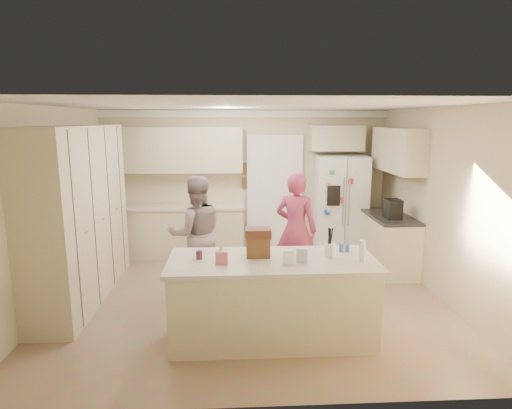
{
  "coord_description": "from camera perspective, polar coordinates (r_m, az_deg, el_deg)",
  "views": [
    {
      "loc": [
        -0.22,
        -5.56,
        2.42
      ],
      "look_at": [
        0.1,
        0.35,
        1.25
      ],
      "focal_mm": 30.0,
      "sensor_mm": 36.0,
      "label": 1
    }
  ],
  "objects": [
    {
      "name": "floor",
      "position": [
        6.07,
        -0.78,
        -12.42
      ],
      "size": [
        5.2,
        4.6,
        0.02
      ],
      "primitive_type": "cube",
      "color": "#8D6A57",
      "rests_on": "ground"
    },
    {
      "name": "ceiling",
      "position": [
        5.56,
        -0.85,
        13.15
      ],
      "size": [
        5.2,
        4.6,
        0.02
      ],
      "primitive_type": "cube",
      "color": "white",
      "rests_on": "wall_back"
    },
    {
      "name": "wall_back",
      "position": [
        7.95,
        -1.49,
        3.08
      ],
      "size": [
        5.2,
        0.02,
        2.6
      ],
      "primitive_type": "cube",
      "color": "beige",
      "rests_on": "ground"
    },
    {
      "name": "wall_front",
      "position": [
        3.44,
        0.75,
        -7.8
      ],
      "size": [
        5.2,
        0.02,
        2.6
      ],
      "primitive_type": "cube",
      "color": "beige",
      "rests_on": "ground"
    },
    {
      "name": "wall_left",
      "position": [
        6.15,
        -25.91,
        -0.44
      ],
      "size": [
        0.02,
        4.6,
        2.6
      ],
      "primitive_type": "cube",
      "color": "beige",
      "rests_on": "ground"
    },
    {
      "name": "wall_right",
      "position": [
        6.34,
        23.49,
        0.07
      ],
      "size": [
        0.02,
        4.6,
        2.6
      ],
      "primitive_type": "cube",
      "color": "beige",
      "rests_on": "ground"
    },
    {
      "name": "crown_back",
      "position": [
        7.82,
        -1.52,
        11.99
      ],
      "size": [
        5.2,
        0.08,
        0.12
      ],
      "primitive_type": "cube",
      "color": "white",
      "rests_on": "wall_back"
    },
    {
      "name": "pantry_bank",
      "position": [
        6.25,
        -22.49,
        -1.17
      ],
      "size": [
        0.6,
        2.6,
        2.35
      ],
      "primitive_type": "cube",
      "color": "beige",
      "rests_on": "floor"
    },
    {
      "name": "back_base_cab",
      "position": [
        7.87,
        -9.81,
        -3.56
      ],
      "size": [
        2.2,
        0.6,
        0.88
      ],
      "primitive_type": "cube",
      "color": "beige",
      "rests_on": "floor"
    },
    {
      "name": "back_countertop",
      "position": [
        7.75,
        -9.93,
        -0.29
      ],
      "size": [
        2.24,
        0.63,
        0.04
      ],
      "primitive_type": "cube",
      "color": "beige",
      "rests_on": "back_base_cab"
    },
    {
      "name": "back_upper_cab",
      "position": [
        7.75,
        -10.06,
        7.17
      ],
      "size": [
        2.2,
        0.35,
        0.8
      ],
      "primitive_type": "cube",
      "color": "beige",
      "rests_on": "wall_back"
    },
    {
      "name": "doorway_opening",
      "position": [
        7.99,
        2.47,
        1.31
      ],
      "size": [
        0.9,
        0.06,
        2.1
      ],
      "primitive_type": "cube",
      "color": "black",
      "rests_on": "floor"
    },
    {
      "name": "doorway_casing",
      "position": [
        7.96,
        2.5,
        1.26
      ],
      "size": [
        1.02,
        0.03,
        2.22
      ],
      "primitive_type": "cube",
      "color": "white",
      "rests_on": "floor"
    },
    {
      "name": "wall_frame_upper",
      "position": [
        7.88,
        -1.34,
        4.84
      ],
      "size": [
        0.15,
        0.02,
        0.2
      ],
      "primitive_type": "cube",
      "color": "brown",
      "rests_on": "wall_back"
    },
    {
      "name": "wall_frame_lower",
      "position": [
        7.91,
        -1.34,
        2.9
      ],
      "size": [
        0.15,
        0.02,
        0.2
      ],
      "primitive_type": "cube",
      "color": "brown",
      "rests_on": "wall_back"
    },
    {
      "name": "refrigerator",
      "position": [
        7.88,
        11.2,
        -0.15
      ],
      "size": [
        0.97,
        0.79,
        1.8
      ],
      "primitive_type": "cube",
      "rotation": [
        0.0,
        0.0,
        -0.1
      ],
      "color": "white",
      "rests_on": "floor"
    },
    {
      "name": "fridge_seam",
      "position": [
        7.55,
        11.85,
        -0.68
      ],
      "size": [
        0.02,
        0.02,
        1.78
      ],
      "primitive_type": "cube",
      "color": "gray",
      "rests_on": "refrigerator"
    },
    {
      "name": "fridge_dispenser",
      "position": [
        7.44,
        10.31,
        1.17
      ],
      "size": [
        0.22,
        0.03,
        0.35
      ],
      "primitive_type": "cube",
      "color": "black",
      "rests_on": "refrigerator"
    },
    {
      "name": "fridge_handle_l",
      "position": [
        7.49,
        11.56,
        0.42
      ],
      "size": [
        0.02,
        0.02,
        0.85
      ],
      "primitive_type": "cylinder",
      "color": "silver",
      "rests_on": "refrigerator"
    },
    {
      "name": "fridge_handle_r",
      "position": [
        7.52,
        12.29,
        0.42
      ],
      "size": [
        0.02,
        0.02,
        0.85
      ],
      "primitive_type": "cylinder",
      "color": "silver",
      "rests_on": "refrigerator"
    },
    {
      "name": "over_fridge_cab",
      "position": [
        7.91,
        10.69,
        8.68
      ],
      "size": [
        0.95,
        0.35,
        0.45
      ],
      "primitive_type": "cube",
      "color": "beige",
      "rests_on": "wall_back"
    },
    {
      "name": "right_base_cab",
      "position": [
        7.3,
        17.3,
        -5.08
      ],
      "size": [
        0.6,
        1.2,
        0.88
      ],
      "primitive_type": "cube",
      "color": "beige",
      "rests_on": "floor"
    },
    {
      "name": "right_countertop",
      "position": [
        7.18,
        17.44,
        -1.55
      ],
      "size": [
        0.63,
        1.24,
        0.04
      ],
      "primitive_type": "cube",
      "color": "#2D2B28",
      "rests_on": "right_base_cab"
    },
    {
      "name": "right_upper_cab",
      "position": [
        7.27,
        18.38,
        6.92
      ],
      "size": [
        0.35,
        1.5,
        0.7
      ],
      "primitive_type": "cube",
      "color": "beige",
      "rests_on": "wall_right"
    },
    {
      "name": "coffee_maker",
      "position": [
        6.95,
        17.78,
        -0.55
      ],
      "size": [
        0.22,
        0.28,
        0.3
      ],
      "primitive_type": "cube",
      "color": "black",
      "rests_on": "right_countertop"
    },
    {
      "name": "island_base",
      "position": [
        4.89,
        2.14,
        -12.68
      ],
      "size": [
        2.2,
        0.9,
        0.88
      ],
      "primitive_type": "cube",
      "color": "beige",
      "rests_on": "floor"
    },
    {
      "name": "island_top",
      "position": [
        4.73,
        2.18,
        -7.57
      ],
      "size": [
        2.28,
        0.96,
        0.05
      ],
      "primitive_type": "cube",
      "color": "beige",
      "rests_on": "island_base"
    },
    {
      "name": "utensil_crock",
      "position": [
        4.84,
        9.86,
        -6.02
      ],
      "size": [
        0.13,
        0.13,
        0.15
      ],
      "primitive_type": "cylinder",
      "color": "white",
      "rests_on": "island_top"
    },
    {
      "name": "tissue_box",
      "position": [
        4.58,
        -4.6,
        -6.95
      ],
      "size": [
        0.13,
        0.13,
        0.14
      ],
      "primitive_type": "cube",
      "color": "#D6757B",
      "rests_on": "island_top"
    },
    {
      "name": "tissue_plume",
      "position": [
        4.55,
        -4.62,
        -5.64
      ],
      "size": [
        0.08,
        0.08,
        0.08
      ],
      "primitive_type": "cone",
      "color": "white",
      "rests_on": "tissue_box"
    },
    {
      "name": "dollhouse_body",
      "position": [
        4.77,
        0.28,
        -5.69
      ],
      "size": [
        0.26,
        0.18,
        0.22
      ],
      "primitive_type": "cube",
      "color": "brown",
      "rests_on": "island_top"
    },
    {
      "name": "dollhouse_roof",
      "position": [
        4.73,
        0.28,
        -3.83
      ],
      "size": [
        0.28,
        0.2,
        0.1
      ],
      "primitive_type": "cube",
      "color": "#592D1E",
      "rests_on": "dollhouse_body"
    },
    {
      "name": "jam_jar",
      "position": [
        4.75,
        -7.59,
        -6.69
      ],
      "size": [
        0.07,
        0.07,
        0.09
      ],
      "primitive_type": "cylinder",
      "color": "#59263F",
      "rests_on": "island_top"
    },
    {
      "name": "greeting_card_a",
      "position": [
        4.52,
        4.34,
        -7.08
      ],
      "size": [
        0.12,
        0.06,
        0.16
      ],
      "primitive_type": "cube",
      "rotation": [
        0.15,
        0.0,
        0.2
      ],
      "color": "white",
      "rests_on": "island_top"
    },
    {
      "name": "greeting_card_b",
      "position": [
        4.59,
        6.13,
        -6.83
      ],
      "size": [
        0.12,
        0.05,
        0.16
      ],
      "primitive_type": "cube",
      "rotation": [
        0.15,
        0.0,
        -0.1
      ],
      "color": "silver",
      "rests_on": "island_top"
    },
    {
      "name": "water_bottle",
      "position": [
        4.72,
        13.99,
        -6.07
      ],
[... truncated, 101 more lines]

